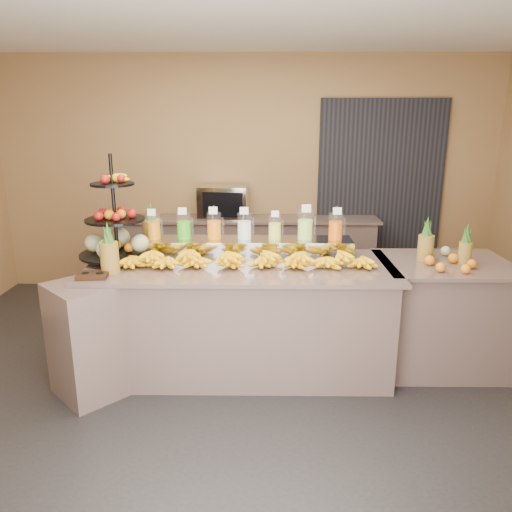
{
  "coord_description": "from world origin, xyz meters",
  "views": [
    {
      "loc": [
        0.17,
        -3.59,
        2.11
      ],
      "look_at": [
        0.12,
        0.3,
        1.01
      ],
      "focal_mm": 35.0,
      "sensor_mm": 36.0,
      "label": 1
    }
  ],
  "objects_px": {
    "banana_heap": "(248,257)",
    "pitcher_tray": "(245,247)",
    "right_fruit_pile": "(446,257)",
    "condiment_caddy": "(93,275)",
    "oven_warmer": "(224,202)",
    "fruit_stand": "(121,234)"
  },
  "relations": [
    {
      "from": "banana_heap",
      "to": "fruit_stand",
      "type": "distance_m",
      "value": 1.09
    },
    {
      "from": "right_fruit_pile",
      "to": "oven_warmer",
      "type": "height_order",
      "value": "oven_warmer"
    },
    {
      "from": "banana_heap",
      "to": "right_fruit_pile",
      "type": "xyz_separation_m",
      "value": [
        1.62,
        0.05,
        -0.01
      ]
    },
    {
      "from": "pitcher_tray",
      "to": "condiment_caddy",
      "type": "distance_m",
      "value": 1.28
    },
    {
      "from": "condiment_caddy",
      "to": "right_fruit_pile",
      "type": "bearing_deg",
      "value": 7.4
    },
    {
      "from": "condiment_caddy",
      "to": "oven_warmer",
      "type": "distance_m",
      "value": 2.44
    },
    {
      "from": "pitcher_tray",
      "to": "condiment_caddy",
      "type": "bearing_deg",
      "value": -151.18
    },
    {
      "from": "oven_warmer",
      "to": "fruit_stand",
      "type": "bearing_deg",
      "value": -107.46
    },
    {
      "from": "fruit_stand",
      "to": "oven_warmer",
      "type": "distance_m",
      "value": 1.94
    },
    {
      "from": "banana_heap",
      "to": "condiment_caddy",
      "type": "relative_size",
      "value": 9.62
    },
    {
      "from": "pitcher_tray",
      "to": "oven_warmer",
      "type": "relative_size",
      "value": 3.24
    },
    {
      "from": "condiment_caddy",
      "to": "right_fruit_pile",
      "type": "relative_size",
      "value": 0.55
    },
    {
      "from": "banana_heap",
      "to": "condiment_caddy",
      "type": "xyz_separation_m",
      "value": [
        -1.16,
        -0.31,
        -0.06
      ]
    },
    {
      "from": "condiment_caddy",
      "to": "oven_warmer",
      "type": "height_order",
      "value": "oven_warmer"
    },
    {
      "from": "fruit_stand",
      "to": "right_fruit_pile",
      "type": "distance_m",
      "value": 2.69
    },
    {
      "from": "oven_warmer",
      "to": "banana_heap",
      "type": "bearing_deg",
      "value": -75.78
    },
    {
      "from": "right_fruit_pile",
      "to": "condiment_caddy",
      "type": "bearing_deg",
      "value": -172.6
    },
    {
      "from": "condiment_caddy",
      "to": "right_fruit_pile",
      "type": "distance_m",
      "value": 2.8
    },
    {
      "from": "pitcher_tray",
      "to": "oven_warmer",
      "type": "xyz_separation_m",
      "value": [
        -0.3,
        1.67,
        0.12
      ]
    },
    {
      "from": "banana_heap",
      "to": "pitcher_tray",
      "type": "bearing_deg",
      "value": 96.65
    },
    {
      "from": "right_fruit_pile",
      "to": "pitcher_tray",
      "type": "bearing_deg",
      "value": 171.12
    },
    {
      "from": "banana_heap",
      "to": "right_fruit_pile",
      "type": "bearing_deg",
      "value": 1.8
    }
  ]
}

